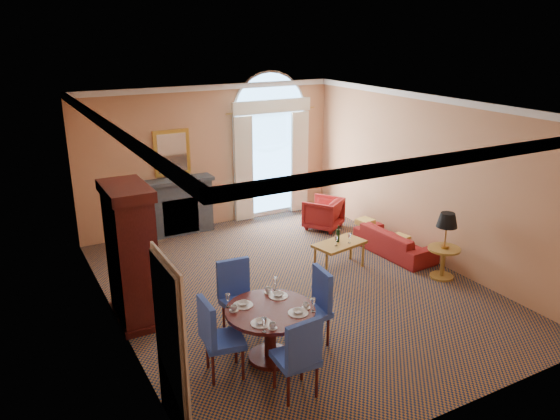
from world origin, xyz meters
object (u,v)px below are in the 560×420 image
dining_table (270,322)px  armchair (323,213)px  side_table (445,237)px  sofa (394,242)px  coffee_table (340,245)px  armoire (132,257)px

dining_table → armchair: size_ratio=1.58×
armchair → side_table: side_table is taller
sofa → coffee_table: 1.36m
dining_table → armchair: bearing=49.1°
sofa → side_table: side_table is taller
armchair → side_table: (0.50, -3.23, 0.44)m
armoire → side_table: armoire is taller
dining_table → armchair: (3.48, 4.01, -0.22)m
dining_table → coffee_table: (2.58, 2.08, -0.11)m
armoire → sofa: 5.33m
coffee_table → side_table: size_ratio=0.87×
sofa → coffee_table: size_ratio=1.67×
armoire → dining_table: armoire is taller
coffee_table → armoire: bearing=170.3°
sofa → armoire: bearing=87.8°
sofa → side_table: size_ratio=1.46×
armchair → side_table: 3.30m
armchair → coffee_table: (-0.90, -1.94, 0.10)m
armoire → armchair: size_ratio=2.82×
sofa → side_table: (0.05, -1.29, 0.53)m
dining_table → sofa: dining_table is taller
armchair → side_table: size_ratio=0.63×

